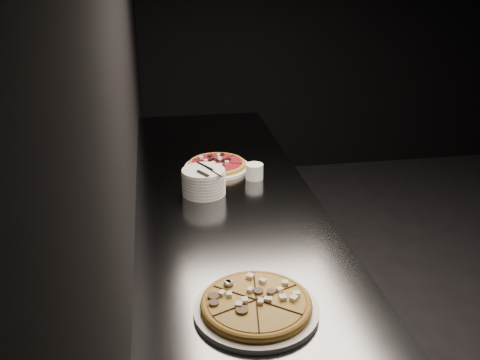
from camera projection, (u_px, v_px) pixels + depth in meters
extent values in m
cube|color=black|center=(125.00, 87.00, 1.97)|extent=(0.02, 5.00, 2.80)
cube|color=black|center=(429.00, 8.00, 4.61)|extent=(5.00, 0.02, 2.80)
cube|color=#57595E|center=(227.00, 292.00, 2.40)|extent=(0.70, 2.40, 0.90)
cube|color=#57595E|center=(226.00, 200.00, 2.22)|extent=(0.74, 2.44, 0.02)
cylinder|color=white|center=(256.00, 310.00, 1.51)|extent=(0.36, 0.36, 0.02)
cylinder|color=gold|center=(256.00, 305.00, 1.51)|extent=(0.41, 0.41, 0.01)
torus|color=gold|center=(256.00, 303.00, 1.50)|extent=(0.41, 0.41, 0.02)
cylinder|color=#F6D052|center=(256.00, 302.00, 1.50)|extent=(0.36, 0.36, 0.01)
cylinder|color=white|center=(217.00, 167.00, 2.50)|extent=(0.30, 0.30, 0.01)
cylinder|color=gold|center=(217.00, 165.00, 2.50)|extent=(0.35, 0.35, 0.01)
torus|color=gold|center=(217.00, 164.00, 2.49)|extent=(0.35, 0.35, 0.02)
cylinder|color=maroon|center=(217.00, 163.00, 2.49)|extent=(0.31, 0.31, 0.01)
cylinder|color=white|center=(204.00, 192.00, 2.25)|extent=(0.18, 0.18, 0.01)
cylinder|color=white|center=(204.00, 189.00, 2.25)|extent=(0.18, 0.18, 0.01)
cylinder|color=white|center=(204.00, 186.00, 2.24)|extent=(0.18, 0.18, 0.01)
cylinder|color=white|center=(204.00, 183.00, 2.23)|extent=(0.18, 0.18, 0.01)
cylinder|color=white|center=(204.00, 180.00, 2.23)|extent=(0.18, 0.18, 0.01)
cylinder|color=white|center=(204.00, 177.00, 2.22)|extent=(0.18, 0.18, 0.01)
cylinder|color=white|center=(203.00, 174.00, 2.22)|extent=(0.18, 0.18, 0.01)
cylinder|color=white|center=(203.00, 171.00, 2.21)|extent=(0.18, 0.18, 0.01)
cube|color=silver|center=(205.00, 166.00, 2.24)|extent=(0.07, 0.11, 0.00)
cube|color=black|center=(203.00, 173.00, 2.16)|extent=(0.05, 0.07, 0.01)
cube|color=silver|center=(210.00, 170.00, 2.21)|extent=(0.04, 0.18, 0.00)
cylinder|color=white|center=(254.00, 171.00, 2.38)|extent=(0.08, 0.08, 0.07)
cylinder|color=black|center=(254.00, 166.00, 2.37)|extent=(0.06, 0.06, 0.01)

